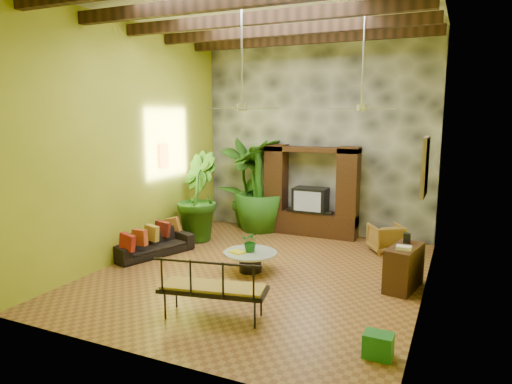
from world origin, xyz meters
The scene contains 23 objects.
ground centered at (0.00, 0.00, 0.00)m, with size 7.00×7.00×0.00m, color brown.
ceiling centered at (0.00, 0.00, 5.00)m, with size 6.00×7.00×0.02m, color silver.
back_wall centered at (0.00, 3.50, 2.50)m, with size 6.00×0.02×5.00m, color #97A325.
left_wall centered at (-3.00, 0.00, 2.50)m, with size 0.02×7.00×5.00m, color #97A325.
right_wall centered at (3.00, 0.00, 2.50)m, with size 0.02×7.00×5.00m, color #97A325.
stone_accent_wall centered at (0.00, 3.44, 2.50)m, with size 5.98×0.10×4.98m, color #383A40.
ceiling_beams centered at (0.00, 0.00, 4.78)m, with size 5.95×5.36×0.22m.
entertainment_center centered at (0.00, 3.14, 0.97)m, with size 2.40×0.55×2.30m.
ceiling_fan_front centered at (-0.20, -0.40, 3.40)m, with size 1.28×1.28×1.86m.
ceiling_fan_back centered at (1.60, 1.20, 3.40)m, with size 1.28×1.28×1.86m.
wall_art_mask centered at (-2.96, 1.00, 2.10)m, with size 0.06×0.32×0.55m, color gold.
wall_art_painting centered at (2.96, -0.60, 2.30)m, with size 0.06×0.70×0.90m, color #2A5B9D.
sofa centered at (-2.65, 0.04, 0.27)m, with size 1.82×0.71×0.53m, color black.
wicker_armchair centered at (2.01, 2.43, 0.32)m, with size 0.68×0.70×0.63m, color olive.
tall_plant_a centered at (-1.89, 3.15, 1.22)m, with size 1.29×0.87×2.44m, color #275817.
tall_plant_b centered at (-2.43, 1.56, 1.09)m, with size 1.19×0.96×2.17m, color #235817.
tall_plant_c centered at (-1.38, 3.03, 1.22)m, with size 1.37×1.37×2.44m, color #2B691B.
coffee_table centered at (-0.22, -0.03, 0.26)m, with size 1.06×1.06×0.40m.
centerpiece_plant centered at (-0.22, 0.00, 0.60)m, with size 0.36×0.32×0.40m, color #175A1B.
yellow_tray centered at (-0.43, -0.19, 0.42)m, with size 0.29×0.20×0.03m, color gold.
iron_bench centered at (0.15, -2.21, 0.53)m, with size 1.72×0.92×0.57m.
side_console centered at (2.65, 0.29, 0.39)m, with size 0.44×0.98×0.78m, color #331910.
green_bin centered at (2.65, -2.27, 0.16)m, with size 0.37×0.28×0.32m, color #1A6421.
Camera 1 is at (3.47, -7.85, 3.09)m, focal length 32.00 mm.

